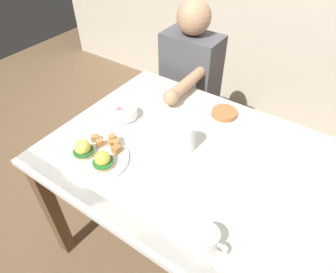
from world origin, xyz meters
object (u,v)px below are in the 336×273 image
(fork, at_px, (173,114))
(water_glass_near, at_px, (336,184))
(dining_table, at_px, (191,172))
(fruit_bowl, at_px, (125,113))
(coffee_mug, at_px, (206,241))
(side_plate, at_px, (224,115))
(diner_person, at_px, (188,83))
(eggs_benedict_plate, at_px, (96,156))
(water_glass_far, at_px, (186,139))

(fork, xyz_separation_m, water_glass_near, (0.74, -0.07, 0.06))
(dining_table, relative_size, fruit_bowl, 10.00)
(coffee_mug, bearing_deg, dining_table, 126.33)
(fruit_bowl, distance_m, side_plate, 0.48)
(side_plate, distance_m, diner_person, 0.49)
(fork, xyz_separation_m, diner_person, (-0.16, 0.42, -0.09))
(fruit_bowl, relative_size, fork, 0.77)
(coffee_mug, distance_m, fork, 0.70)
(eggs_benedict_plate, height_order, water_glass_near, water_glass_near)
(water_glass_near, xyz_separation_m, side_plate, (-0.53, 0.20, -0.05))
(coffee_mug, bearing_deg, diner_person, 123.89)
(side_plate, bearing_deg, fork, -149.78)
(coffee_mug, relative_size, side_plate, 0.56)
(water_glass_far, bearing_deg, fruit_bowl, 177.24)
(eggs_benedict_plate, height_order, fruit_bowl, eggs_benedict_plate)
(coffee_mug, height_order, diner_person, diner_person)
(fork, bearing_deg, coffee_mug, -47.94)
(fork, bearing_deg, side_plate, 30.22)
(coffee_mug, distance_m, water_glass_far, 0.46)
(coffee_mug, relative_size, water_glass_near, 0.80)
(eggs_benedict_plate, height_order, coffee_mug, coffee_mug)
(dining_table, relative_size, fork, 7.71)
(dining_table, height_order, eggs_benedict_plate, eggs_benedict_plate)
(eggs_benedict_plate, distance_m, side_plate, 0.63)
(water_glass_far, bearing_deg, water_glass_near, 9.47)
(coffee_mug, bearing_deg, water_glass_far, 129.29)
(fork, height_order, diner_person, diner_person)
(fork, bearing_deg, diner_person, 111.09)
(fruit_bowl, height_order, fork, fruit_bowl)
(fork, distance_m, side_plate, 0.25)
(fruit_bowl, distance_m, fork, 0.23)
(dining_table, xyz_separation_m, coffee_mug, (0.25, -0.34, 0.16))
(diner_person, bearing_deg, water_glass_near, -28.44)
(water_glass_far, height_order, diner_person, diner_person)
(eggs_benedict_plate, distance_m, coffee_mug, 0.57)
(fruit_bowl, xyz_separation_m, diner_person, (0.01, 0.57, -0.12))
(dining_table, bearing_deg, diner_person, 122.46)
(water_glass_near, bearing_deg, diner_person, 151.56)
(eggs_benedict_plate, height_order, diner_person, diner_person)
(water_glass_far, distance_m, diner_person, 0.69)
(fruit_bowl, bearing_deg, side_plate, 34.98)
(eggs_benedict_plate, relative_size, water_glass_far, 2.13)
(dining_table, bearing_deg, eggs_benedict_plate, -141.35)
(eggs_benedict_plate, xyz_separation_m, coffee_mug, (0.56, -0.09, 0.03))
(dining_table, xyz_separation_m, eggs_benedict_plate, (-0.31, -0.25, 0.13))
(water_glass_near, bearing_deg, dining_table, -168.03)
(fruit_bowl, distance_m, water_glass_near, 0.92)
(dining_table, distance_m, coffee_mug, 0.45)
(coffee_mug, height_order, water_glass_near, water_glass_near)
(eggs_benedict_plate, distance_m, fork, 0.44)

